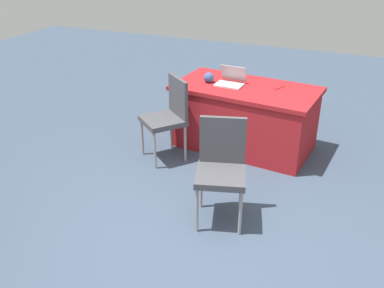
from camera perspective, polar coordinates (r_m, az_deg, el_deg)
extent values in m
plane|color=#3D4C60|center=(3.73, -0.59, -14.12)|extent=(14.40, 14.40, 0.00)
cube|color=#AD1E23|center=(5.13, 7.22, 7.31)|extent=(1.76, 1.06, 0.05)
cube|color=#AD1E23|center=(5.27, 6.98, 3.32)|extent=(1.69, 1.02, 0.73)
cylinder|color=#9E9993|center=(4.80, -4.96, -0.89)|extent=(0.03, 0.03, 0.45)
cylinder|color=#9E9993|center=(5.12, -6.64, 0.86)|extent=(0.03, 0.03, 0.45)
cylinder|color=#9E9993|center=(4.94, -0.91, 0.06)|extent=(0.03, 0.03, 0.45)
cylinder|color=#9E9993|center=(5.25, -2.79, 1.71)|extent=(0.03, 0.03, 0.45)
cube|color=#47474C|center=(4.91, -3.92, 3.12)|extent=(0.62, 0.62, 0.06)
cube|color=#47474C|center=(4.90, -1.86, 6.30)|extent=(0.35, 0.30, 0.45)
cylinder|color=#9E9993|center=(3.80, 6.45, -9.16)|extent=(0.03, 0.03, 0.45)
cylinder|color=#9E9993|center=(3.81, 0.67, -8.83)|extent=(0.03, 0.03, 0.45)
cylinder|color=#9E9993|center=(4.11, 6.53, -6.06)|extent=(0.03, 0.03, 0.45)
cylinder|color=#9E9993|center=(4.12, 1.22, -5.77)|extent=(0.03, 0.03, 0.45)
cube|color=#47474C|center=(3.82, 3.83, -4.22)|extent=(0.55, 0.55, 0.06)
cube|color=#47474C|center=(3.87, 4.11, 0.53)|extent=(0.41, 0.16, 0.45)
cube|color=silver|center=(5.14, 4.95, 7.85)|extent=(0.33, 0.24, 0.02)
cube|color=#B7B7BC|center=(5.23, 5.58, 9.36)|extent=(0.32, 0.09, 0.19)
sphere|color=#3F5999|center=(5.22, 2.26, 8.84)|extent=(0.12, 0.12, 0.12)
cube|color=red|center=(5.14, 11.54, 7.38)|extent=(0.10, 0.18, 0.01)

